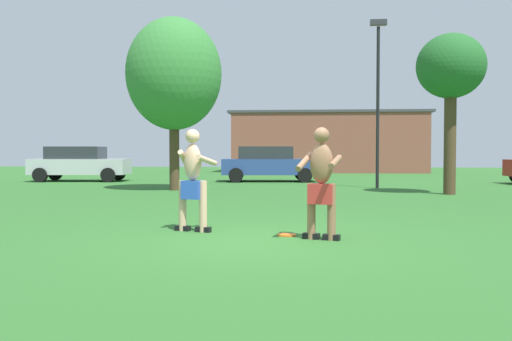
{
  "coord_description": "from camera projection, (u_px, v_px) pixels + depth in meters",
  "views": [
    {
      "loc": [
        0.67,
        -8.28,
        1.35
      ],
      "look_at": [
        -0.14,
        0.91,
        1.03
      ],
      "focal_mm": 38.7,
      "sensor_mm": 36.0,
      "label": 1
    }
  ],
  "objects": [
    {
      "name": "tree_behind_players",
      "position": [
        451.0,
        70.0,
        17.26
      ],
      "size": [
        2.13,
        2.13,
        5.05
      ],
      "color": "#4C3823",
      "rests_on": "ground_plane"
    },
    {
      "name": "car_silver_far_end",
      "position": [
        79.0,
        163.0,
        25.17
      ],
      "size": [
        4.43,
        2.31,
        1.58
      ],
      "color": "silver",
      "rests_on": "ground_plane"
    },
    {
      "name": "lamp_post",
      "position": [
        378.0,
        86.0,
        20.24
      ],
      "size": [
        0.6,
        0.24,
        6.18
      ],
      "color": "black",
      "rests_on": "ground_plane"
    },
    {
      "name": "frisbee",
      "position": [
        287.0,
        235.0,
        8.85
      ],
      "size": [
        0.3,
        0.3,
        0.03
      ],
      "primitive_type": "cylinder",
      "color": "orange",
      "rests_on": "ground_plane"
    },
    {
      "name": "player_in_red",
      "position": [
        321.0,
        180.0,
        8.42
      ],
      "size": [
        0.72,
        0.73,
        1.72
      ],
      "color": "black",
      "rests_on": "ground_plane"
    },
    {
      "name": "outbuilding_behind_lot",
      "position": [
        328.0,
        142.0,
        36.54
      ],
      "size": [
        12.92,
        4.4,
        3.97
      ],
      "color": "brown",
      "rests_on": "ground_plane"
    },
    {
      "name": "player_near",
      "position": [
        193.0,
        178.0,
        9.3
      ],
      "size": [
        0.7,
        0.71,
        1.73
      ],
      "color": "black",
      "rests_on": "ground_plane"
    },
    {
      "name": "ground_plane",
      "position": [
        260.0,
        241.0,
        8.34
      ],
      "size": [
        80.0,
        80.0,
        0.0
      ],
      "primitive_type": "plane",
      "color": "#2D6628"
    },
    {
      "name": "car_blue_mid_lot",
      "position": [
        269.0,
        163.0,
        24.9
      ],
      "size": [
        4.45,
        2.35,
        1.58
      ],
      "color": "#2D478C",
      "rests_on": "ground_plane"
    },
    {
      "name": "tree_left_field",
      "position": [
        174.0,
        74.0,
        19.18
      ],
      "size": [
        3.32,
        3.32,
        6.01
      ],
      "color": "#4C3823",
      "rests_on": "ground_plane"
    }
  ]
}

